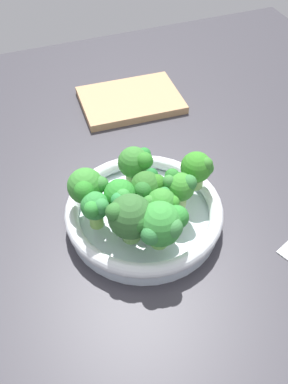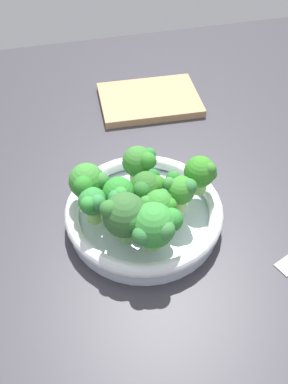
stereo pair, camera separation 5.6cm
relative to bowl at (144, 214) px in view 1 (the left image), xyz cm
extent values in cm
cube|color=#35333A|center=(-0.59, -1.14, -3.33)|extent=(130.00, 130.00, 2.50)
cylinder|color=silver|center=(0.00, 0.00, -1.16)|extent=(24.18, 24.18, 1.84)
torus|color=silver|center=(0.00, 0.00, 0.88)|extent=(25.19, 25.19, 2.25)
cylinder|color=#79B35C|center=(-4.00, -5.31, 3.29)|extent=(2.67, 2.67, 2.58)
sphere|color=#336830|center=(-4.00, -5.31, 6.70)|extent=(6.49, 6.49, 6.49)
sphere|color=#2B6C29|center=(-3.44, -7.14, 7.23)|extent=(3.02, 3.02, 3.02)
sphere|color=#33742F|center=(-6.21, -5.24, 8.45)|extent=(2.61, 2.61, 2.61)
cylinder|color=#82BC4F|center=(-8.16, 3.36, 3.11)|extent=(2.38, 2.38, 2.22)
sphere|color=#3C8B34|center=(-8.16, 3.36, 6.04)|extent=(5.58, 5.58, 5.58)
sphere|color=#377E35|center=(-6.03, 2.31, 6.62)|extent=(2.46, 2.46, 2.46)
sphere|color=#2C8327|center=(-8.87, 1.15, 7.31)|extent=(3.00, 3.00, 3.00)
cylinder|color=#A1C86C|center=(5.15, -1.79, 3.25)|extent=(2.29, 2.29, 2.50)
sphere|color=#3B8E2F|center=(5.15, -1.79, 5.95)|extent=(4.45, 4.45, 4.45)
sphere|color=#2D7C2D|center=(4.47, -0.20, 7.05)|extent=(2.32, 2.32, 2.32)
sphere|color=#3A8137|center=(3.51, -0.95, 7.09)|extent=(2.02, 2.02, 2.02)
sphere|color=#347F39|center=(6.25, -2.33, 6.95)|extent=(2.51, 2.51, 2.51)
cylinder|color=#8BBF63|center=(9.27, 1.28, 3.19)|extent=(2.71, 2.71, 2.38)
sphere|color=#368B26|center=(9.27, 1.28, 6.00)|extent=(5.00, 5.00, 5.00)
sphere|color=#36842D|center=(10.53, 0.25, 6.31)|extent=(2.33, 2.33, 2.33)
sphere|color=#3A842E|center=(10.37, 0.28, 7.19)|extent=(2.15, 2.15, 2.15)
cylinder|color=#80BE52|center=(-3.98, -0.50, 3.40)|extent=(2.74, 2.74, 2.79)
sphere|color=#2E8D2E|center=(-3.98, -0.50, 6.35)|extent=(4.81, 4.81, 4.81)
sphere|color=green|center=(-3.99, -2.07, 7.63)|extent=(2.20, 2.20, 2.20)
sphere|color=#2E8A42|center=(-4.71, -2.40, 7.35)|extent=(2.39, 2.39, 2.39)
cylinder|color=#77BD52|center=(-0.73, -7.68, 3.11)|extent=(2.58, 2.58, 2.21)
sphere|color=green|center=(-0.73, -7.68, 6.31)|extent=(6.47, 6.47, 6.47)
sphere|color=#2F8B32|center=(1.98, -7.71, 6.75)|extent=(3.41, 3.41, 3.41)
sphere|color=#34823E|center=(-2.53, -9.26, 6.66)|extent=(2.82, 2.82, 2.82)
sphere|color=#3D8841|center=(0.49, -9.44, 7.09)|extent=(2.99, 2.99, 2.99)
cylinder|color=#88C14D|center=(0.39, 0.15, 3.14)|extent=(2.24, 2.24, 2.28)
sphere|color=#326D29|center=(0.39, 0.15, 5.86)|extent=(4.84, 4.84, 4.84)
sphere|color=#247732|center=(1.83, 1.54, 6.73)|extent=(1.96, 1.96, 1.96)
sphere|color=#327A23|center=(1.94, -0.23, 6.35)|extent=(2.90, 2.90, 2.90)
sphere|color=#2A6D2A|center=(-0.74, -0.82, 6.68)|extent=(2.77, 2.77, 2.77)
cylinder|color=#87B75E|center=(0.38, 5.69, 3.25)|extent=(2.69, 2.69, 2.50)
sphere|color=#3A8131|center=(0.38, 5.69, 6.14)|extent=(5.06, 5.06, 5.06)
sphere|color=#288231|center=(2.36, 6.19, 6.81)|extent=(2.21, 2.21, 2.21)
sphere|color=#328229|center=(1.64, 4.06, 7.46)|extent=(2.69, 2.69, 2.69)
cylinder|color=#8FC95D|center=(-7.99, -0.89, 3.40)|extent=(2.10, 2.10, 2.80)
sphere|color=#32893B|center=(-7.99, -0.89, 6.17)|extent=(4.21, 4.21, 4.21)
sphere|color=#32873F|center=(-7.35, -2.49, 7.20)|extent=(2.30, 2.30, 2.30)
sphere|color=green|center=(-8.73, -2.47, 7.10)|extent=(2.38, 2.38, 2.38)
cylinder|color=#8DCE64|center=(1.24, -3.92, 3.27)|extent=(2.46, 2.46, 2.53)
sphere|color=#388A31|center=(1.24, -3.92, 5.99)|extent=(4.50, 4.50, 4.50)
sphere|color=#358E28|center=(2.53, -4.60, 6.29)|extent=(2.39, 2.39, 2.39)
sphere|color=#2D8338|center=(2.11, -2.86, 6.78)|extent=(1.86, 1.86, 1.86)
sphere|color=#3A8334|center=(-0.15, -3.75, 6.72)|extent=(2.08, 2.08, 2.08)
cube|color=tan|center=(9.13, 32.43, -1.28)|extent=(21.66, 15.81, 1.60)
camera|label=1|loc=(-16.26, -43.19, 52.99)|focal=41.03mm
camera|label=2|loc=(-10.94, -44.83, 52.99)|focal=41.03mm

